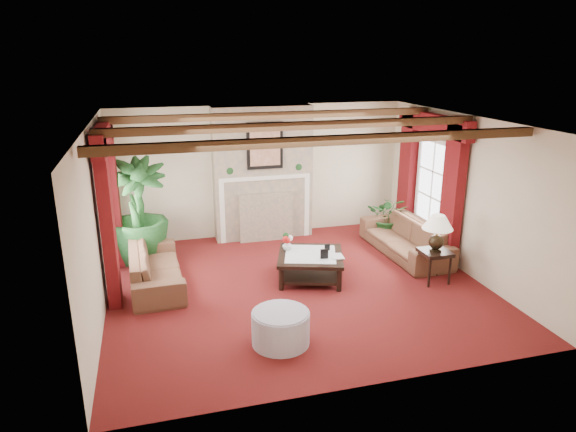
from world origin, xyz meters
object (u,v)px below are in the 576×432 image
object	(u,v)px
coffee_table	(310,266)
side_table	(434,266)
sofa_right	(406,232)
ottoman	(281,328)
potted_palm	(140,233)
sofa_left	(155,262)

from	to	relation	value
coffee_table	side_table	bearing A→B (deg)	-0.56
sofa_right	ottoman	distance (m)	3.96
potted_palm	side_table	bearing A→B (deg)	-25.21
potted_palm	ottoman	distance (m)	3.88
sofa_right	coffee_table	bearing A→B (deg)	-75.85
side_table	ottoman	distance (m)	3.20
coffee_table	ottoman	size ratio (longest dim) A/B	1.40
sofa_left	potted_palm	size ratio (longest dim) A/B	1.05
sofa_right	side_table	bearing A→B (deg)	-7.87
potted_palm	sofa_right	bearing A→B (deg)	-11.23
sofa_right	potted_palm	bearing A→B (deg)	-103.47
sofa_left	side_table	distance (m)	4.64
sofa_right	side_table	distance (m)	1.28
sofa_right	ottoman	bearing A→B (deg)	-53.55
sofa_left	side_table	xyz separation A→B (m)	(4.50, -1.11, -0.13)
sofa_left	ottoman	world-z (taller)	sofa_left
side_table	ottoman	xyz separation A→B (m)	(-2.96, -1.21, -0.05)
sofa_right	coffee_table	distance (m)	2.19
sofa_left	sofa_right	world-z (taller)	sofa_right
ottoman	potted_palm	bearing A→B (deg)	117.32
potted_palm	ottoman	xyz separation A→B (m)	(1.77, -3.44, -0.31)
sofa_right	coffee_table	world-z (taller)	sofa_right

